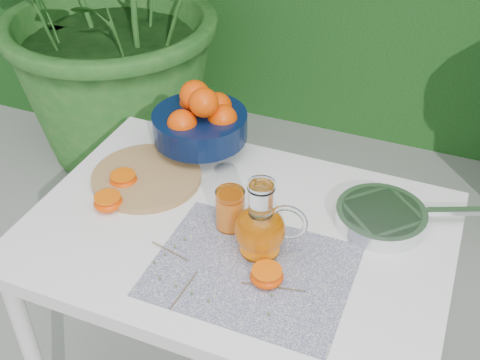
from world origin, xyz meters
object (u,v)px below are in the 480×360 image
at_px(juice_pitcher, 261,228).
at_px(cutting_board, 147,177).
at_px(white_table, 237,253).
at_px(fruit_bowl, 201,120).
at_px(saute_pan, 382,216).

bearing_deg(juice_pitcher, cutting_board, 159.68).
bearing_deg(white_table, fruit_bowl, 128.68).
height_order(cutting_board, juice_pitcher, juice_pitcher).
distance_m(juice_pitcher, saute_pan, 0.31).
distance_m(white_table, cutting_board, 0.32).
xyz_separation_m(white_table, cutting_board, (-0.29, 0.09, 0.09)).
height_order(white_table, saute_pan, saute_pan).
distance_m(cutting_board, saute_pan, 0.61).
bearing_deg(cutting_board, white_table, -16.50).
distance_m(fruit_bowl, saute_pan, 0.55).
relative_size(juice_pitcher, saute_pan, 0.48).
bearing_deg(cutting_board, saute_pan, 5.82).
relative_size(cutting_board, juice_pitcher, 1.52).
bearing_deg(fruit_bowl, saute_pan, -13.27).
bearing_deg(saute_pan, white_table, -154.71).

